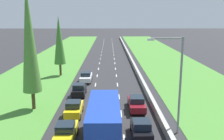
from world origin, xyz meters
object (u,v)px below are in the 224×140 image
Objects in this scene: yellow_hatchback_left_lane at (66,132)px; white_sedan_left_lane at (86,77)px; black_hatchback_right_lane at (141,129)px; poplar_tree_third at (59,40)px; blue_box_truck_centre_lane at (104,123)px; maroon_sedan_right_lane_fourth at (136,103)px; poplar_tree_second at (29,39)px; yellow_hatchback_left_lane_fourth at (74,108)px; black_hatchback_left_lane at (79,90)px; street_light_mast at (177,79)px.

yellow_hatchback_left_lane is 20.06m from white_sedan_left_lane.
white_sedan_left_lane is (-6.69, 19.57, -0.02)m from black_hatchback_right_lane.
blue_box_truck_centre_lane is at bearing -71.66° from poplar_tree_third.
maroon_sedan_right_lane_fourth is 0.31× the size of poplar_tree_second.
poplar_tree_second reaches higher than yellow_hatchback_left_lane_fourth.
blue_box_truck_centre_lane reaches higher than black_hatchback_left_lane.
black_hatchback_left_lane is at bearing -68.00° from poplar_tree_third.
yellow_hatchback_left_lane_fourth is (-6.73, 5.16, 0.00)m from black_hatchback_right_lane.
street_light_mast is at bearing -23.08° from yellow_hatchback_left_lane_fourth.
yellow_hatchback_left_lane is 11.79m from poplar_tree_second.
yellow_hatchback_left_lane_fourth is 0.27× the size of poplar_tree_second.
black_hatchback_right_lane is 1.00× the size of yellow_hatchback_left_lane_fourth.
black_hatchback_right_lane is 13.95m from black_hatchback_left_lane.
black_hatchback_right_lane is 0.43× the size of street_light_mast.
black_hatchback_left_lane is 0.43× the size of street_light_mast.
poplar_tree_third is at bearing 112.00° from black_hatchback_left_lane.
yellow_hatchback_left_lane_fourth is 14.41m from white_sedan_left_lane.
black_hatchback_right_lane is at bearing -92.64° from maroon_sedan_right_lane_fourth.
white_sedan_left_lane is at bearing 89.83° from yellow_hatchback_left_lane_fourth.
maroon_sedan_right_lane_fourth is 1.00× the size of white_sedan_left_lane.
poplar_tree_third is at bearing 101.79° from yellow_hatchback_left_lane.
poplar_tree_third is 27.36m from street_light_mast.
yellow_hatchback_left_lane_fourth is 7.23m from maroon_sedan_right_lane_fourth.
poplar_tree_third reaches higher than yellow_hatchback_left_lane.
poplar_tree_third is (-4.75, 11.75, 5.57)m from black_hatchback_left_lane.
yellow_hatchback_left_lane reaches higher than white_sedan_left_lane.
black_hatchback_right_lane is 20.68m from white_sedan_left_lane.
black_hatchback_left_lane is 0.36× the size of poplar_tree_third.
street_light_mast is at bearing -22.72° from poplar_tree_second.
poplar_tree_third reaches higher than street_light_mast.
black_hatchback_right_lane reaches higher than maroon_sedan_right_lane_fourth.
blue_box_truck_centre_lane is 0.88× the size of poplar_tree_third.
yellow_hatchback_left_lane_fourth is at bearing 156.92° from street_light_mast.
black_hatchback_right_lane is (6.64, 0.49, 0.00)m from yellow_hatchback_left_lane.
black_hatchback_right_lane is 0.41× the size of blue_box_truck_centre_lane.
white_sedan_left_lane is (-0.05, 20.06, -0.02)m from yellow_hatchback_left_lane.
blue_box_truck_centre_lane is (-3.28, -1.61, 1.35)m from black_hatchback_right_lane.
blue_box_truck_centre_lane is at bearing -74.93° from black_hatchback_left_lane.
poplar_tree_second is 16.76m from poplar_tree_third.
black_hatchback_right_lane is 8.48m from yellow_hatchback_left_lane_fourth.
blue_box_truck_centre_lane is 0.66× the size of poplar_tree_second.
street_light_mast reaches higher than yellow_hatchback_left_lane_fourth.
poplar_tree_third is at bearing 125.23° from maroon_sedan_right_lane_fourth.
yellow_hatchback_left_lane is 10.87m from street_light_mast.
black_hatchback_right_lane is 3.89m from blue_box_truck_centre_lane.
yellow_hatchback_left_lane is 0.87× the size of maroon_sedan_right_lane_fourth.
black_hatchback_right_lane is at bearing -31.48° from poplar_tree_second.
yellow_hatchback_left_lane reaches higher than maroon_sedan_right_lane_fourth.
yellow_hatchback_left_lane_fourth is at bearing 142.53° from black_hatchback_right_lane.
yellow_hatchback_left_lane_fourth reaches higher than maroon_sedan_right_lane_fourth.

